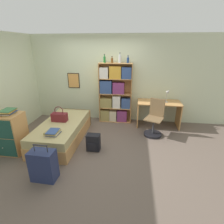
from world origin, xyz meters
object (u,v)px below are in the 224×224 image
Objects in this scene: bookcase at (114,95)px; bottle_green at (105,59)px; suitcase at (43,165)px; bottle_brown at (112,60)px; bottle_blue at (128,60)px; desk at (158,109)px; backpack at (93,142)px; bottle_clear at (120,59)px; handbag at (59,117)px; book_stack_on_bed at (53,132)px; magazine_pile_on_dresser at (7,112)px; bed at (63,131)px; desk_chair at (154,124)px; desk_lamp at (168,94)px; dresser at (9,133)px.

bottle_green is at bearing -179.91° from bookcase.
bottle_brown is at bearing 72.72° from suitcase.
suitcase is 3.46m from bottle_blue.
backpack is at bearing -135.71° from desk.
handbag is at bearing -135.99° from bottle_clear.
book_stack_on_bed is 2.75m from bottle_clear.
bottle_green is at bearing 48.54° from magazine_pile_on_dresser.
magazine_pile_on_dresser reaches higher than backpack.
bed is 2.40m from desk_chair.
desk_lamp is (1.61, -0.16, -0.87)m from bottle_brown.
bottle_clear is at bearing 44.01° from handbag.
bottle_clear is (0.44, 0.05, 0.02)m from bottle_green.
bottle_clear is (2.26, 2.07, 1.46)m from dresser.
bookcase is (1.24, 1.29, 0.28)m from handbag.
desk is at bearing 44.29° from backpack.
bed is 2.38m from bottle_brown.
bottle_green reaches higher than backpack.
bottle_brown is (1.09, 1.33, 1.64)m from bed.
suitcase is at bearing -115.17° from bottle_blue.
bottle_brown is 0.15× the size of desk.
bottle_green is 1.11× the size of bottle_blue.
bookcase is (2.12, 2.02, 0.42)m from dresser.
bottle_blue is at bearing 38.85° from handbag.
bed is at bearing 99.31° from suitcase.
bottle_green is at bearing 90.58° from backpack.
desk_lamp is at bearing -5.53° from bottle_green.
backpack is at bearing -24.53° from handbag.
bottle_clear is (1.38, 1.33, 1.32)m from handbag.
desk_lamp is 1.00× the size of backpack.
bed is 5.32× the size of magazine_pile_on_dresser.
desk_lamp is 0.98m from desk_chair.
bookcase is at bearing 43.66° from dresser.
bookcase is (1.16, 1.35, 0.63)m from bed.
bottle_brown is at bearing 174.30° from desk_lamp.
bottle_clear reaches higher than backpack.
suitcase is at bearing -32.23° from dresser.
backpack is (-0.20, -1.71, -1.69)m from bottle_brown.
desk is at bearing 28.40° from magazine_pile_on_dresser.
desk_lamp is at bearing -9.29° from bottle_blue.
bottle_clear is (1.24, 2.03, 1.39)m from book_stack_on_bed.
bookcase is 1.09m from bottle_blue.
desk_chair is (2.09, 2.00, 0.03)m from suitcase.
suitcase is 0.78× the size of dresser.
magazine_pile_on_dresser is at bearing -135.06° from bottle_brown.
magazine_pile_on_dresser is at bearing -171.53° from backpack.
handbag is 2.80m from desk.
dresser is (-1.02, -0.04, -0.08)m from book_stack_on_bed.
desk is at bearing 75.20° from desk_chair.
bookcase is 9.62× the size of bottle_brown.
desk_chair is (0.79, -0.78, -1.57)m from bottle_blue.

